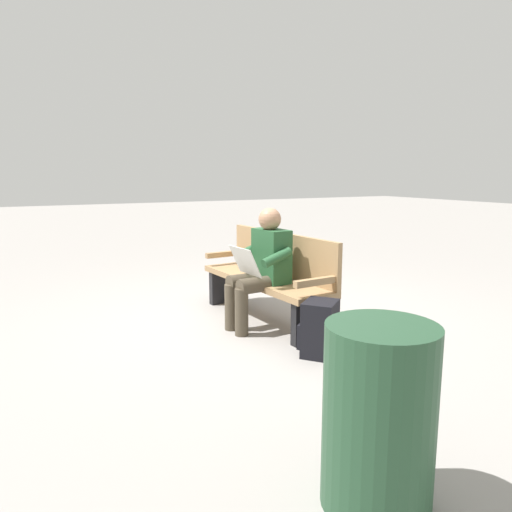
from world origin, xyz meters
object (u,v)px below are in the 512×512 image
(backpack, at_px, (319,329))
(trash_bin, at_px, (379,417))
(person_seated, at_px, (262,265))
(bench_near, at_px, (270,276))

(backpack, bearing_deg, trash_bin, 153.10)
(person_seated, bearing_deg, trash_bin, 158.89)
(bench_near, xyz_separation_m, person_seated, (-0.22, 0.22, 0.17))
(bench_near, height_order, backpack, bench_near)
(backpack, height_order, trash_bin, trash_bin)
(person_seated, xyz_separation_m, trash_bin, (-2.50, 0.75, -0.20))
(backpack, relative_size, trash_bin, 0.54)
(backpack, distance_m, trash_bin, 1.84)
(bench_near, relative_size, person_seated, 1.55)
(bench_near, bearing_deg, person_seated, 130.98)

